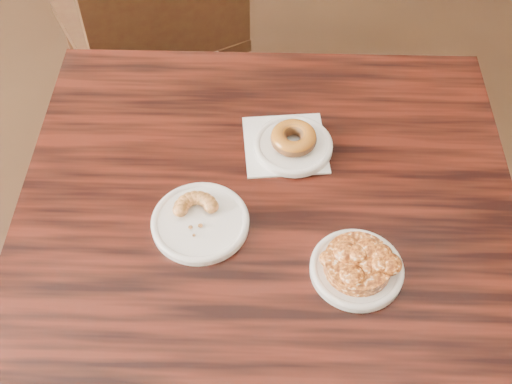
{
  "coord_description": "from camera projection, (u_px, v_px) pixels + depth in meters",
  "views": [
    {
      "loc": [
        0.07,
        -0.49,
        1.66
      ],
      "look_at": [
        0.17,
        0.18,
        0.8
      ],
      "focal_mm": 45.0,
      "sensor_mm": 36.0,
      "label": 1
    }
  ],
  "objects": [
    {
      "name": "chair_far",
      "position": [
        148.0,
        26.0,
        1.93
      ],
      "size": [
        0.64,
        0.64,
        0.9
      ],
      "primitive_type": null,
      "rotation": [
        0.0,
        0.0,
        3.49
      ],
      "color": "black",
      "rests_on": "floor"
    },
    {
      "name": "cafe_table",
      "position": [
        265.0,
        318.0,
        1.42
      ],
      "size": [
        1.04,
        1.04,
        0.75
      ],
      "primitive_type": "cube",
      "rotation": [
        0.0,
        0.0,
        -0.18
      ],
      "color": "black",
      "rests_on": "floor"
    },
    {
      "name": "apple_fritter",
      "position": [
        358.0,
        262.0,
        1.03
      ],
      "size": [
        0.15,
        0.15,
        0.04
      ],
      "primitive_type": null,
      "color": "#3F1606",
      "rests_on": "plate_fritter"
    },
    {
      "name": "plate_donut",
      "position": [
        293.0,
        146.0,
        1.22
      ],
      "size": [
        0.15,
        0.15,
        0.01
      ],
      "primitive_type": "cylinder",
      "color": "white",
      "rests_on": "napkin"
    },
    {
      "name": "glazed_donut",
      "position": [
        294.0,
        138.0,
        1.2
      ],
      "size": [
        0.09,
        0.09,
        0.03
      ],
      "primitive_type": "torus",
      "color": "#925D15",
      "rests_on": "plate_donut"
    },
    {
      "name": "cruller_fragment",
      "position": [
        200.0,
        216.0,
        1.1
      ],
      "size": [
        0.09,
        0.09,
        0.02
      ],
      "primitive_type": null,
      "color": "brown",
      "rests_on": "plate_cruller"
    },
    {
      "name": "plate_fritter",
      "position": [
        356.0,
        269.0,
        1.05
      ],
      "size": [
        0.15,
        0.15,
        0.01
      ],
      "primitive_type": "cylinder",
      "color": "silver",
      "rests_on": "cafe_table"
    },
    {
      "name": "plate_cruller",
      "position": [
        200.0,
        223.0,
        1.11
      ],
      "size": [
        0.17,
        0.17,
        0.01
      ],
      "primitive_type": "cylinder",
      "color": "white",
      "rests_on": "cafe_table"
    },
    {
      "name": "napkin",
      "position": [
        285.0,
        145.0,
        1.23
      ],
      "size": [
        0.17,
        0.17,
        0.0
      ],
      "primitive_type": "cube",
      "rotation": [
        0.0,
        0.0,
        -0.07
      ],
      "color": "white",
      "rests_on": "cafe_table"
    }
  ]
}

